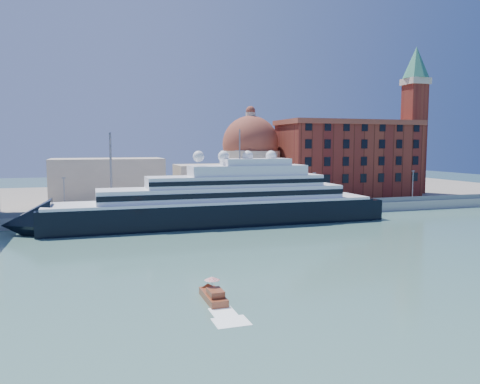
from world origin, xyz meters
name	(u,v)px	position (x,y,z in m)	size (l,w,h in m)	color
ground	(239,246)	(0.00, 0.00, 0.00)	(400.00, 400.00, 0.00)	#3A645B
quay	(197,213)	(0.00, 34.00, 1.25)	(180.00, 10.00, 2.50)	gray
land	(170,196)	(0.00, 75.00, 1.00)	(260.00, 72.00, 2.00)	slate
quay_fence	(201,208)	(0.00, 29.50, 3.10)	(180.00, 0.10, 1.20)	slate
superyacht	(206,206)	(-0.43, 23.00, 4.26)	(82.67, 11.46, 24.71)	black
water_taxi	(214,295)	(-11.38, -26.56, 0.67)	(2.05, 5.91, 2.79)	maroon
warehouse	(348,158)	(52.00, 52.00, 13.79)	(43.00, 19.00, 23.25)	maroon
campanile	(414,111)	(76.00, 52.00, 28.76)	(8.40, 8.40, 47.00)	maroon
church	(201,168)	(6.39, 57.72, 10.91)	(66.00, 18.00, 25.50)	beige
lamp_posts	(144,179)	(-12.67, 32.27, 9.84)	(120.80, 2.40, 18.00)	slate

